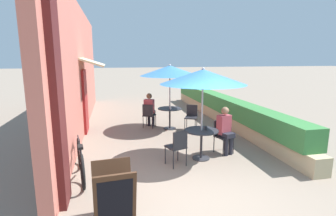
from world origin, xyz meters
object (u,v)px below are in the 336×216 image
Objects in this scene: seated_patron_mid_left at (150,109)px; menu_board at (114,195)px; coffee_cup_near at (206,128)px; patio_umbrella_near at (203,77)px; patio_table_mid at (170,113)px; patio_table_near at (201,137)px; seated_patron_near_right at (225,128)px; cafe_chair_near_right at (222,134)px; bicycle_leaning at (81,161)px; patio_umbrella_mid at (170,71)px; cafe_chair_near_left at (178,145)px; cafe_chair_mid_right at (191,115)px; coffee_cup_mid at (170,108)px; cafe_chair_mid_left at (149,114)px.

seated_patron_mid_left is 5.63m from menu_board.
coffee_cup_near is at bearing 38.59° from menu_board.
patio_umbrella_near is 3.27m from patio_table_mid.
seated_patron_near_right is at bearing 16.46° from patio_table_near.
seated_patron_near_right is (0.04, -0.11, 0.17)m from cafe_chair_near_right.
seated_patron_near_right is at bearing 1.23° from bicycle_leaning.
seated_patron_mid_left is (-0.66, 0.38, -1.37)m from patio_umbrella_mid.
patio_umbrella_near is at bearing -0.29° from bicycle_leaning.
cafe_chair_near_left is 3.60m from seated_patron_mid_left.
coffee_cup_near is (0.80, 0.33, 0.27)m from cafe_chair_near_left.
cafe_chair_near_left is (-0.69, -0.32, -1.54)m from patio_umbrella_near.
menu_board is at bearing 87.35° from cafe_chair_mid_right.
coffee_cup_mid is (-0.90, 2.53, 0.10)m from seated_patron_near_right.
cafe_chair_mid_left reaches higher than patio_table_mid.
seated_patron_near_right reaches higher than coffee_cup_mid.
cafe_chair_near_left is at bearing 5.74° from cafe_chair_near_right.
patio_umbrella_mid is (-0.16, 2.90, 1.50)m from patio_table_near.
cafe_chair_mid_right is at bearing -105.00° from seated_patron_near_right.
coffee_cup_mid is at bearing -94.56° from patio_umbrella_mid.
patio_umbrella_mid is 2.46× the size of menu_board.
menu_board is (-1.48, -1.86, -0.06)m from cafe_chair_near_left.
patio_table_mid is (-0.26, 2.89, -0.23)m from coffee_cup_near.
seated_patron_mid_left is 0.85m from coffee_cup_mid.
patio_umbrella_near reaches higher than seated_patron_mid_left.
cafe_chair_mid_left is (-1.60, 2.96, -0.17)m from seated_patron_near_right.
patio_table_near is 9.35× the size of coffee_cup_mid.
bicycle_leaning is (-2.67, -3.20, -0.42)m from coffee_cup_mid.
patio_umbrella_near is 2.46× the size of menu_board.
seated_patron_mid_left is (0.05, 0.10, 0.17)m from cafe_chair_mid_left.
coffee_cup_mid is (-0.17, 2.74, 0.23)m from patio_table_near.
cafe_chair_near_right is 3.12m from patio_umbrella_mid.
coffee_cup_near reaches higher than patio_table_near.
cafe_chair_mid_left is at bearing 73.75° from cafe_chair_near_left.
patio_umbrella_near is 2.62× the size of cafe_chair_near_right.
coffee_cup_near is (-0.62, -0.21, 0.10)m from seated_patron_near_right.
cafe_chair_mid_left is 0.49× the size of bicycle_leaning.
seated_patron_mid_left is 4.26m from bicycle_leaning.
coffee_cup_near is 0.11× the size of patio_table_mid.
cafe_chair_near_right is at bearing 24.86° from patio_umbrella_near.
menu_board reaches higher than coffee_cup_near.
patio_umbrella_mid is at bearing 93.09° from patio_table_near.
coffee_cup_near and coffee_cup_mid have the same top height.
cafe_chair_near_left reaches higher than patio_table_near.
patio_umbrella_mid is 1.72m from cafe_chair_mid_left.
patio_umbrella_mid is 1.28m from coffee_cup_mid.
patio_table_near is 0.97× the size of cafe_chair_near_right.
patio_table_mid is at bearing 63.06° from menu_board.
seated_patron_mid_left reaches higher than menu_board.
cafe_chair_mid_left is 0.87m from coffee_cup_mid.
seated_patron_near_right is at bearing 1.55° from cafe_chair_near_left.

